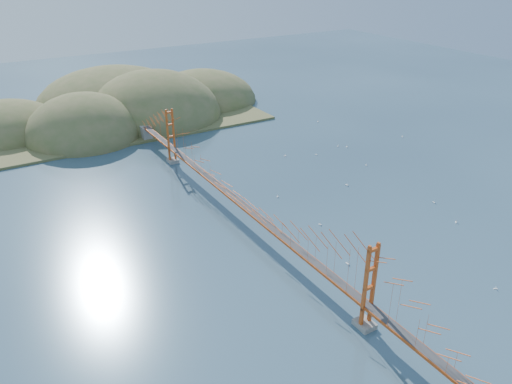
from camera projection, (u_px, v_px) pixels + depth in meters
ground at (242, 222)px, 83.41m from camera, size 320.00×320.00×0.00m
bridge at (241, 183)px, 80.46m from camera, size 2.20×94.40×12.00m
far_headlands at (126, 114)px, 137.15m from camera, size 84.00×58.00×25.00m
sailboat_13 at (456, 222)px, 83.03m from camera, size 0.59×0.59×0.62m
sailboat_6 at (496, 288)px, 66.86m from camera, size 0.53×0.53×0.56m
sailboat_5 at (434, 202)px, 89.51m from camera, size 0.48×0.55×0.62m
sailboat_12 at (285, 156)px, 109.43m from camera, size 0.59×0.51×0.68m
sailboat_9 at (402, 137)px, 120.50m from camera, size 0.50×0.52×0.58m
sailboat_1 at (347, 185)px, 96.03m from camera, size 0.68×0.68×0.74m
sailboat_7 at (316, 154)px, 110.18m from camera, size 0.54×0.54×0.57m
sailboat_4 at (347, 147)px, 114.45m from camera, size 0.53×0.59×0.66m
sailboat_17 at (318, 121)px, 131.00m from camera, size 0.57×0.53×0.64m
sailboat_10 at (347, 263)px, 72.15m from camera, size 0.54×0.64×0.74m
sailboat_3 at (278, 196)px, 91.56m from camera, size 0.57×0.57×0.60m
sailboat_14 at (366, 165)px, 104.80m from camera, size 0.39×0.47×0.55m
sailboat_8 at (338, 146)px, 114.81m from camera, size 0.53×0.53×0.56m
sailboat_0 at (320, 224)px, 82.36m from camera, size 0.52×0.54×0.61m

